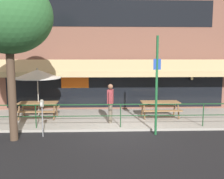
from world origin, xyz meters
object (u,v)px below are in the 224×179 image
at_px(picnic_table_centre, 160,105).
at_px(street_tree_curbside, 10,11).
at_px(picnic_table_left, 38,106).
at_px(patio_umbrella_left, 37,74).
at_px(pedestrian_walking, 110,101).
at_px(parking_meter_near, 42,107).
at_px(street_sign_pole, 157,85).

height_order(picnic_table_centre, street_tree_curbside, street_tree_curbside).
bearing_deg(picnic_table_left, patio_umbrella_left, 90.00).
relative_size(pedestrian_walking, parking_meter_near, 1.20).
xyz_separation_m(picnic_table_centre, parking_meter_near, (-4.99, -2.48, 0.44)).
height_order(picnic_table_centre, pedestrian_walking, pedestrian_walking).
bearing_deg(parking_meter_near, street_sign_pole, 1.31).
bearing_deg(street_tree_curbside, picnic_table_left, 88.75).
height_order(picnic_table_centre, patio_umbrella_left, patio_umbrella_left).
bearing_deg(street_tree_curbside, street_sign_pole, 5.63).
height_order(patio_umbrella_left, pedestrian_walking, patio_umbrella_left).
relative_size(picnic_table_centre, parking_meter_near, 1.27).
distance_m(picnic_table_left, pedestrian_walking, 3.52).
xyz_separation_m(parking_meter_near, street_tree_curbside, (-0.86, -0.41, 3.35)).
bearing_deg(pedestrian_walking, patio_umbrella_left, 163.73).
distance_m(picnic_table_left, street_tree_curbside, 4.78).
height_order(parking_meter_near, street_sign_pole, street_sign_pole).
bearing_deg(street_tree_curbside, picnic_table_centre, 26.28).
bearing_deg(parking_meter_near, street_tree_curbside, -154.56).
xyz_separation_m(picnic_table_left, street_sign_pole, (5.07, -2.40, 1.23)).
bearing_deg(picnic_table_centre, picnic_table_left, 179.86).
bearing_deg(street_sign_pole, picnic_table_left, 154.72).
bearing_deg(patio_umbrella_left, picnic_table_left, -90.00).
height_order(patio_umbrella_left, parking_meter_near, patio_umbrella_left).
distance_m(picnic_table_centre, street_tree_curbside, 7.55).
bearing_deg(patio_umbrella_left, picnic_table_centre, -0.98).
bearing_deg(pedestrian_walking, parking_meter_near, -148.38).
bearing_deg(parking_meter_near, picnic_table_left, 107.65).
relative_size(pedestrian_walking, street_sign_pole, 0.46).
height_order(picnic_table_centre, parking_meter_near, parking_meter_near).
height_order(patio_umbrella_left, street_tree_curbside, street_tree_curbside).
xyz_separation_m(picnic_table_left, picnic_table_centre, (5.79, -0.01, 0.00)).
distance_m(street_sign_pole, street_tree_curbside, 5.77).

